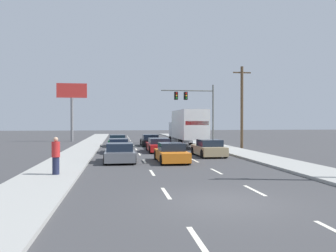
{
  "coord_description": "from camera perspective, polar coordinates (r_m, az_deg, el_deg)",
  "views": [
    {
      "loc": [
        -3.44,
        -10.49,
        2.6
      ],
      "look_at": [
        0.72,
        17.35,
        2.27
      ],
      "focal_mm": 36.07,
      "sensor_mm": 36.0,
      "label": 1
    }
  ],
  "objects": [
    {
      "name": "car_tan",
      "position": [
        25.81,
        6.89,
        -3.81
      ],
      "size": [
        1.95,
        4.1,
        1.28
      ],
      "color": "tan",
      "rests_on": "ground_plane"
    },
    {
      "name": "roadside_billboard",
      "position": [
        46.79,
        -15.94,
        4.21
      ],
      "size": [
        3.94,
        0.36,
        7.75
      ],
      "color": "slate",
      "rests_on": "ground_plane"
    },
    {
      "name": "car_black",
      "position": [
        36.88,
        -3.04,
        -2.48
      ],
      "size": [
        1.96,
        4.15,
        1.24
      ],
      "color": "black",
      "rests_on": "ground_plane"
    },
    {
      "name": "ground_plane",
      "position": [
        35.75,
        -2.96,
        -3.49
      ],
      "size": [
        140.0,
        140.0,
        0.0
      ],
      "primitive_type": "plane",
      "color": "#3D3D3F"
    },
    {
      "name": "car_gray",
      "position": [
        22.19,
        -8.2,
        -4.61
      ],
      "size": [
        2.0,
        4.06,
        1.24
      ],
      "color": "slate",
      "rests_on": "ground_plane"
    },
    {
      "name": "traffic_signal_mast",
      "position": [
        41.57,
        4.14,
        4.23
      ],
      "size": [
        6.6,
        0.69,
        7.2
      ],
      "color": "#595B56",
      "rests_on": "ground_plane"
    },
    {
      "name": "car_green",
      "position": [
        36.48,
        -8.55,
        -2.52
      ],
      "size": [
        1.98,
        4.27,
        1.23
      ],
      "color": "#196B38",
      "rests_on": "ground_plane"
    },
    {
      "name": "lane_markings",
      "position": [
        32.43,
        -2.39,
        -3.91
      ],
      "size": [
        3.54,
        62.0,
        0.01
      ],
      "color": "silver",
      "rests_on": "ground_plane"
    },
    {
      "name": "sidewalk_right",
      "position": [
        32.22,
        9.79,
        -3.83
      ],
      "size": [
        2.79,
        80.0,
        0.14
      ],
      "primitive_type": "cube",
      "color": "#9E9E99",
      "rests_on": "ground_plane"
    },
    {
      "name": "car_navy",
      "position": [
        29.0,
        -8.39,
        -3.37
      ],
      "size": [
        1.92,
        4.07,
        1.19
      ],
      "color": "#141E4C",
      "rests_on": "ground_plane"
    },
    {
      "name": "box_truck",
      "position": [
        34.62,
        3.27,
        -0.08
      ],
      "size": [
        2.66,
        9.0,
        3.77
      ],
      "color": "white",
      "rests_on": "ground_plane"
    },
    {
      "name": "car_orange",
      "position": [
        21.98,
        0.56,
        -4.65
      ],
      "size": [
        1.9,
        4.15,
        1.25
      ],
      "color": "orange",
      "rests_on": "ground_plane"
    },
    {
      "name": "sidewalk_left",
      "position": [
        30.76,
        -14.48,
        -4.06
      ],
      "size": [
        2.79,
        80.0,
        0.14
      ],
      "primitive_type": "cube",
      "color": "#9E9E99",
      "rests_on": "ground_plane"
    },
    {
      "name": "car_red",
      "position": [
        29.48,
        -1.55,
        -3.3
      ],
      "size": [
        2.01,
        4.49,
        1.19
      ],
      "color": "red",
      "rests_on": "ground_plane"
    },
    {
      "name": "utility_pole_mid",
      "position": [
        34.17,
        12.38,
        3.31
      ],
      "size": [
        1.8,
        0.28,
        8.08
      ],
      "color": "brown",
      "rests_on": "ground_plane"
    },
    {
      "name": "pedestrian_near_corner",
      "position": [
        16.71,
        -18.43,
        -4.79
      ],
      "size": [
        0.38,
        0.38,
        1.76
      ],
      "color": "#1E233F",
      "rests_on": "sidewalk_left"
    }
  ]
}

